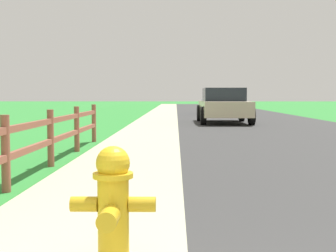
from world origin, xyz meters
TOP-DOWN VIEW (x-y plane):
  - ground_plane at (0.00, 25.00)m, footprint 120.00×120.00m
  - road_asphalt at (3.50, 27.00)m, footprint 7.00×66.00m
  - curb_concrete at (-3.00, 27.00)m, footprint 6.00×66.00m
  - grass_verge at (-4.50, 27.00)m, footprint 5.00×66.00m
  - fire_hydrant at (-0.52, 1.95)m, footprint 0.58×0.48m
  - rail_fence at (-2.19, 5.49)m, footprint 0.11×10.30m
  - parked_suv_beige at (1.99, 18.79)m, footprint 2.18×4.46m
  - parked_car_blue at (2.58, 28.17)m, footprint 2.15×4.40m

SIDE VIEW (x-z plane):
  - ground_plane at x=0.00m, z-range 0.00..0.00m
  - road_asphalt at x=3.50m, z-range 0.00..0.01m
  - curb_concrete at x=-3.00m, z-range 0.00..0.01m
  - grass_verge at x=-4.50m, z-range 0.00..0.01m
  - fire_hydrant at x=-0.52m, z-range 0.01..0.88m
  - rail_fence at x=-2.19m, z-range 0.08..1.05m
  - parked_car_blue at x=2.58m, z-range 0.01..1.49m
  - parked_suv_beige at x=1.99m, z-range 0.00..1.52m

